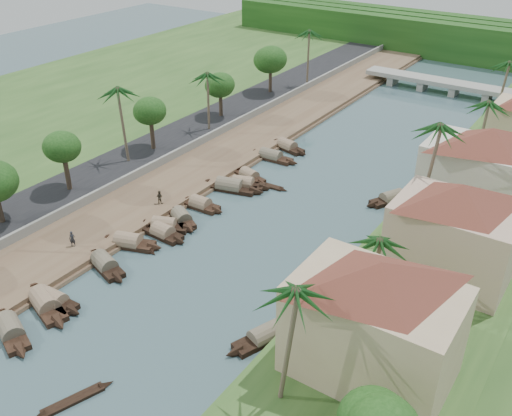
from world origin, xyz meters
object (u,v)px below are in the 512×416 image
Objects in this scene: sampan_1 at (53,301)px; person_near at (72,239)px; sampan_0 at (10,330)px; building_near at (374,318)px; bridge at (439,83)px.

person_near is (-5.24, 6.92, 1.26)m from sampan_1.
sampan_0 reaches higher than sampan_1.
person_near is (-33.30, -0.62, -4.71)m from building_near.
sampan_1 is (-28.06, -7.54, -5.97)m from building_near.
person_near reaches higher than bridge.
building_near is at bearing 44.45° from sampan_0.
bridge is 3.26× the size of sampan_0.
building_near reaches higher than sampan_1.
building_near reaches higher than person_near.
bridge is 3.89× the size of sampan_1.
sampan_1 is (-9.07, -81.54, -1.31)m from bridge.
bridge reaches higher than sampan_0.
bridge is at bearing 104.39° from building_near.
sampan_0 is at bearing -90.74° from sampan_1.
bridge is 1.89× the size of building_near.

